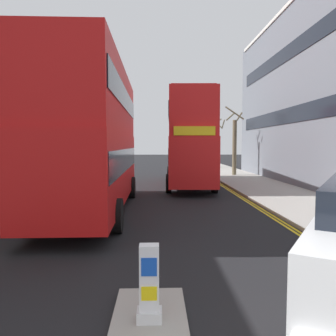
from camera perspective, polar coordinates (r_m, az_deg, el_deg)
name	(u,v)px	position (r m, az deg, el deg)	size (l,w,h in m)	color
sidewalk_right	(282,195)	(18.30, 18.65, -4.30)	(4.00, 80.00, 0.14)	#9E9991
sidewalk_left	(25,196)	(18.39, -22.97, -4.36)	(4.00, 80.00, 0.14)	#9E9991
kerb_line_outer	(252,203)	(15.78, 14.01, -5.74)	(0.10, 56.00, 0.01)	yellow
kerb_line_inner	(249,203)	(15.74, 13.45, -5.75)	(0.10, 56.00, 0.01)	yellow
traffic_island	(149,324)	(5.36, -3.15, -24.73)	(1.10, 2.20, 0.10)	#9E9991
keep_left_bollard	(149,286)	(5.12, -3.17, -19.25)	(0.36, 0.28, 1.11)	silver
double_decker_bus_away	(94,134)	(13.53, -12.41, 5.56)	(2.87, 10.83, 5.64)	red
double_decker_bus_oncoming	(189,138)	(21.73, 3.49, 4.99)	(3.11, 10.89, 5.64)	red
street_tree_near	(217,144)	(38.02, 8.28, 3.96)	(1.67, 1.80, 5.46)	#6B6047
street_tree_mid	(234,145)	(28.46, 11.13, 3.90)	(1.51, 1.69, 5.58)	#6B6047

